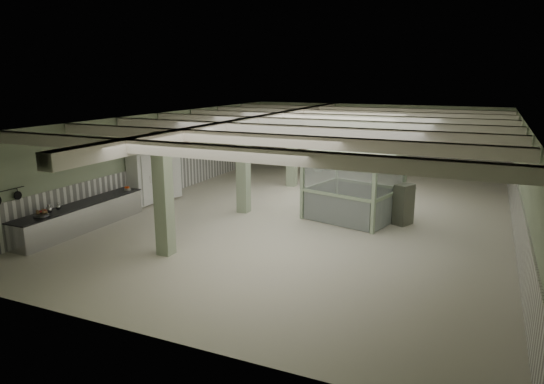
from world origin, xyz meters
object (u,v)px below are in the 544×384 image
at_px(prep_counter, 81,217).
at_px(walkin_cooler, 152,178).
at_px(guard_booth, 354,173).
at_px(filing_cabinet, 404,204).

bearing_deg(prep_counter, walkin_cooler, 91.21).
relative_size(prep_counter, guard_booth, 1.43).
bearing_deg(prep_counter, filing_cabinet, 27.16).
bearing_deg(walkin_cooler, guard_booth, 7.69).
bearing_deg(guard_booth, walkin_cooler, -157.83).
height_order(guard_booth, filing_cabinet, guard_booth).
height_order(walkin_cooler, filing_cabinet, walkin_cooler).
bearing_deg(filing_cabinet, guard_booth, -154.71).
bearing_deg(walkin_cooler, prep_counter, -88.79).
xyz_separation_m(guard_booth, filing_cabinet, (1.83, 0.01, -0.98)).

